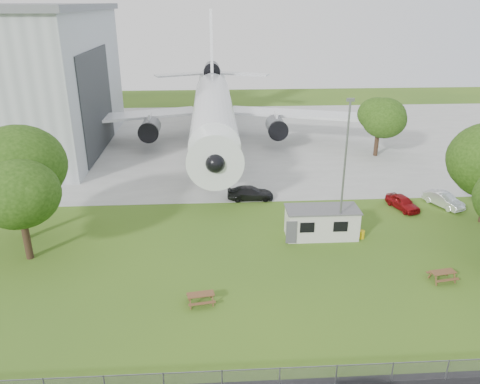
{
  "coord_description": "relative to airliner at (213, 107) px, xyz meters",
  "views": [
    {
      "loc": [
        -2.22,
        -28.22,
        18.85
      ],
      "look_at": [
        0.0,
        8.0,
        4.0
      ],
      "focal_mm": 35.0,
      "sensor_mm": 36.0,
      "label": 1
    }
  ],
  "objects": [
    {
      "name": "car_apron_van",
      "position": [
        3.53,
        -20.14,
        -4.59
      ],
      "size": [
        4.72,
        1.96,
        1.36
      ],
      "primitive_type": "imported",
      "rotation": [
        0.0,
        0.0,
        1.56
      ],
      "color": "black",
      "rests_on": "ground"
    },
    {
      "name": "lamp_mast",
      "position": [
        10.2,
        -29.66,
        0.73
      ],
      "size": [
        0.16,
        0.16,
        12.0
      ],
      "primitive_type": "cylinder",
      "color": "slate",
      "rests_on": "ground"
    },
    {
      "name": "tree_west_small",
      "position": [
        -14.83,
        -30.85,
        -0.1
      ],
      "size": [
        6.66,
        6.66,
        8.51
      ],
      "color": "#382619",
      "rests_on": "ground"
    },
    {
      "name": "car_ne_sedan",
      "position": [
        22.42,
        -23.05,
        -4.58
      ],
      "size": [
        3.04,
        4.41,
        1.38
      ],
      "primitive_type": "imported",
      "rotation": [
        0.0,
        0.0,
        0.42
      ],
      "color": "white",
      "rests_on": "ground"
    },
    {
      "name": "airliner",
      "position": [
        0.0,
        0.0,
        0.0
      ],
      "size": [
        46.36,
        47.73,
        17.69
      ],
      "color": "white",
      "rests_on": "ground"
    },
    {
      "name": "ground",
      "position": [
        2.0,
        -35.86,
        -5.27
      ],
      "size": [
        160.0,
        160.0,
        0.0
      ],
      "primitive_type": "plane",
      "color": "#527A1F"
    },
    {
      "name": "tree_west_big",
      "position": [
        -16.32,
        -27.4,
        1.13
      ],
      "size": [
        7.82,
        7.82,
        10.32
      ],
      "color": "#382619",
      "rests_on": "ground"
    },
    {
      "name": "picnic_east",
      "position": [
        16.22,
        -35.99,
        -5.27
      ],
      "size": [
        2.01,
        1.76,
        0.76
      ],
      "primitive_type": null,
      "rotation": [
        0.0,
        0.0,
        0.15
      ],
      "color": "brown",
      "rests_on": "ground"
    },
    {
      "name": "picnic_west",
      "position": [
        -1.23,
        -37.71,
        -5.27
      ],
      "size": [
        2.01,
        1.76,
        0.76
      ],
      "primitive_type": null,
      "rotation": [
        0.0,
        0.0,
        0.15
      ],
      "color": "brown",
      "rests_on": "ground"
    },
    {
      "name": "tree_far_apron",
      "position": [
        21.14,
        -6.54,
        -0.48
      ],
      "size": [
        6.45,
        6.45,
        8.02
      ],
      "color": "#382619",
      "rests_on": "ground"
    },
    {
      "name": "car_ne_hatch",
      "position": [
        18.16,
        -23.4,
        -4.61
      ],
      "size": [
        2.65,
        4.17,
        1.32
      ],
      "primitive_type": "imported",
      "rotation": [
        0.0,
        0.0,
        0.3
      ],
      "color": "maroon",
      "rests_on": "ground"
    },
    {
      "name": "concrete_apron",
      "position": [
        2.0,
        2.14,
        -5.25
      ],
      "size": [
        120.0,
        46.0,
        0.03
      ],
      "primitive_type": "cube",
      "color": "#B7B7B2",
      "rests_on": "ground"
    },
    {
      "name": "site_cabin",
      "position": [
        8.97,
        -28.58,
        -3.96
      ],
      "size": [
        6.75,
        2.71,
        2.62
      ],
      "color": "silver",
      "rests_on": "ground"
    }
  ]
}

